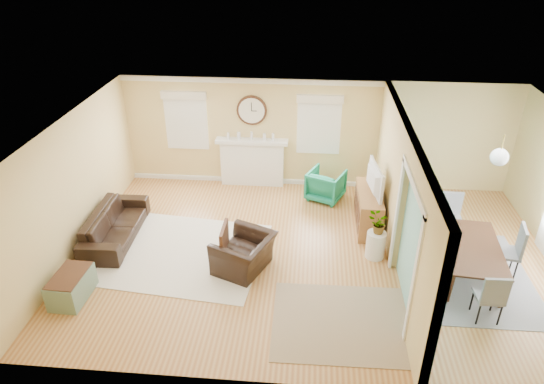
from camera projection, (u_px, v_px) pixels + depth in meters
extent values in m
plane|color=#A2612F|center=(312.00, 256.00, 9.28)|extent=(9.00, 9.00, 0.00)
cube|color=#D9B370|center=(316.00, 134.00, 11.28)|extent=(9.00, 0.02, 2.60)
cube|color=#D9B370|center=(313.00, 314.00, 6.03)|extent=(9.00, 0.02, 2.60)
cube|color=#D9B370|center=(73.00, 187.00, 9.00)|extent=(0.02, 6.00, 2.60)
cube|color=white|center=(318.00, 129.00, 8.03)|extent=(9.00, 6.00, 0.02)
cube|color=#D9B370|center=(390.00, 166.00, 9.77)|extent=(0.12, 3.20, 2.60)
cube|color=#D9B370|center=(428.00, 294.00, 6.36)|extent=(0.12, 1.00, 2.60)
cube|color=#D9B370|center=(421.00, 172.00, 7.05)|extent=(0.12, 1.80, 0.40)
cube|color=white|center=(396.00, 216.00, 8.47)|extent=(0.04, 0.12, 2.20)
cube|color=white|center=(414.00, 282.00, 6.90)|extent=(0.04, 0.12, 2.20)
cube|color=white|center=(414.00, 184.00, 7.15)|extent=(0.04, 1.92, 0.12)
cube|color=#78C3B6|center=(404.00, 201.00, 8.54)|extent=(0.02, 6.00, 2.60)
cube|color=white|center=(252.00, 163.00, 11.65)|extent=(1.50, 0.24, 1.10)
cube|color=white|center=(252.00, 141.00, 11.34)|extent=(1.70, 0.30, 0.08)
cube|color=black|center=(253.00, 163.00, 11.76)|extent=(0.85, 0.02, 0.75)
cube|color=gold|center=(252.00, 168.00, 11.70)|extent=(0.85, 0.02, 0.62)
cylinder|color=#4B2C1F|center=(252.00, 110.00, 11.10)|extent=(0.70, 0.06, 0.70)
cylinder|color=silver|center=(252.00, 111.00, 11.07)|extent=(0.60, 0.01, 0.60)
cube|color=black|center=(251.00, 107.00, 11.02)|extent=(0.02, 0.01, 0.20)
cube|color=black|center=(254.00, 111.00, 11.06)|extent=(0.12, 0.01, 0.02)
cube|color=white|center=(187.00, 120.00, 11.37)|extent=(0.90, 0.03, 1.30)
cube|color=white|center=(186.00, 121.00, 11.35)|extent=(1.00, 0.04, 1.40)
cube|color=beige|center=(184.00, 95.00, 11.01)|extent=(1.05, 0.10, 0.18)
cube|color=white|center=(319.00, 125.00, 11.14)|extent=(0.90, 0.03, 1.30)
cube|color=white|center=(319.00, 125.00, 11.11)|extent=(1.00, 0.04, 1.40)
cube|color=beige|center=(320.00, 99.00, 10.77)|extent=(1.05, 0.10, 0.18)
cylinder|color=gold|center=(503.00, 143.00, 7.88)|extent=(0.02, 0.02, 0.30)
sphere|color=white|center=(499.00, 157.00, 8.00)|extent=(0.30, 0.30, 0.30)
cube|color=beige|center=(186.00, 253.00, 9.35)|extent=(3.15, 2.80, 0.02)
cube|color=tan|center=(341.00, 322.00, 7.72)|extent=(2.21, 1.82, 0.01)
cube|color=gray|center=(467.00, 275.00, 8.77)|extent=(2.16, 2.70, 0.01)
imported|color=black|center=(115.00, 225.00, 9.70)|extent=(0.87, 2.10, 0.61)
imported|color=black|center=(244.00, 253.00, 8.79)|extent=(1.23, 1.30, 0.67)
imported|color=#0E754A|center=(326.00, 185.00, 11.09)|extent=(1.00, 1.01, 0.70)
cube|color=gray|center=(72.00, 287.00, 8.13)|extent=(0.54, 0.85, 0.46)
cube|color=#4B2C1F|center=(69.00, 275.00, 8.02)|extent=(0.51, 0.81, 0.02)
cube|color=#9E6839|center=(368.00, 209.00, 10.04)|extent=(0.46, 1.39, 0.80)
cube|color=#4B2C1F|center=(359.00, 213.00, 9.62)|extent=(0.01, 0.37, 0.22)
cube|color=#4B2C1F|center=(358.00, 224.00, 9.75)|extent=(0.01, 0.37, 0.22)
cube|color=#4B2C1F|center=(357.00, 203.00, 9.98)|extent=(0.01, 0.37, 0.22)
cube|color=#4B2C1F|center=(356.00, 214.00, 10.11)|extent=(0.01, 0.37, 0.22)
cube|color=#4B2C1F|center=(356.00, 193.00, 10.35)|extent=(0.01, 0.37, 0.22)
cube|color=#4B2C1F|center=(355.00, 204.00, 10.48)|extent=(0.01, 0.37, 0.22)
imported|color=black|center=(371.00, 179.00, 9.70)|extent=(0.28, 1.05, 0.60)
cylinder|color=white|center=(376.00, 245.00, 9.15)|extent=(0.36, 0.36, 0.54)
imported|color=#337F33|center=(378.00, 224.00, 8.92)|extent=(0.37, 0.33, 0.40)
imported|color=#4B2C1F|center=(470.00, 261.00, 8.63)|extent=(1.16, 1.88, 0.63)
cube|color=gray|center=(451.00, 219.00, 9.60)|extent=(0.44, 0.44, 0.05)
cube|color=gray|center=(453.00, 208.00, 9.48)|extent=(0.43, 0.07, 0.51)
cylinder|color=black|center=(456.00, 225.00, 9.85)|extent=(0.03, 0.03, 0.43)
cylinder|color=black|center=(459.00, 234.00, 9.55)|extent=(0.03, 0.03, 0.43)
cylinder|color=black|center=(438.00, 224.00, 9.89)|extent=(0.03, 0.03, 0.43)
cylinder|color=black|center=(441.00, 233.00, 9.59)|extent=(0.03, 0.03, 0.43)
cube|color=gray|center=(489.00, 296.00, 7.61)|extent=(0.42, 0.42, 0.05)
cube|color=gray|center=(492.00, 284.00, 7.50)|extent=(0.41, 0.06, 0.48)
cylinder|color=black|center=(478.00, 315.00, 7.59)|extent=(0.03, 0.03, 0.41)
cylinder|color=black|center=(472.00, 300.00, 7.88)|extent=(0.03, 0.03, 0.41)
cylinder|color=black|center=(500.00, 315.00, 7.57)|extent=(0.03, 0.03, 0.41)
cylinder|color=black|center=(492.00, 301.00, 7.86)|extent=(0.03, 0.03, 0.41)
cube|color=white|center=(429.00, 252.00, 8.61)|extent=(0.43, 0.43, 0.05)
cube|color=white|center=(432.00, 241.00, 8.49)|extent=(0.05, 0.43, 0.51)
cylinder|color=black|center=(416.00, 257.00, 8.89)|extent=(0.03, 0.03, 0.43)
cylinder|color=black|center=(435.00, 258.00, 8.86)|extent=(0.03, 0.03, 0.43)
cylinder|color=black|center=(419.00, 269.00, 8.59)|extent=(0.03, 0.03, 0.43)
cylinder|color=black|center=(439.00, 270.00, 8.56)|extent=(0.03, 0.03, 0.43)
cube|color=gray|center=(506.00, 252.00, 8.55)|extent=(0.54, 0.54, 0.05)
cube|color=gray|center=(509.00, 239.00, 8.42)|extent=(0.14, 0.46, 0.55)
cylinder|color=black|center=(515.00, 272.00, 8.47)|extent=(0.03, 0.03, 0.46)
cylinder|color=black|center=(492.00, 269.00, 8.56)|extent=(0.03, 0.03, 0.46)
cylinder|color=black|center=(512.00, 260.00, 8.79)|extent=(0.03, 0.03, 0.46)
cylinder|color=black|center=(490.00, 257.00, 8.88)|extent=(0.03, 0.03, 0.46)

